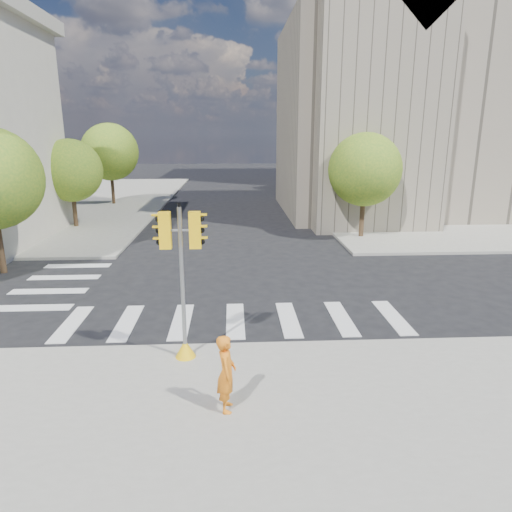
{
  "coord_description": "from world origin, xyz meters",
  "views": [
    {
      "loc": [
        -0.14,
        -16.24,
        6.09
      ],
      "look_at": [
        0.62,
        -1.49,
        2.1
      ],
      "focal_mm": 32.0,
      "sensor_mm": 36.0,
      "label": 1
    }
  ],
  "objects_px": {
    "traffic_signal": "(183,295)",
    "lamp_far": "(317,150)",
    "lamp_near": "(356,157)",
    "photographer": "(226,373)"
  },
  "relations": [
    {
      "from": "lamp_near",
      "to": "traffic_signal",
      "type": "height_order",
      "value": "lamp_near"
    },
    {
      "from": "traffic_signal",
      "to": "lamp_far",
      "type": "bearing_deg",
      "value": 73.54
    },
    {
      "from": "lamp_near",
      "to": "traffic_signal",
      "type": "relative_size",
      "value": 1.91
    },
    {
      "from": "lamp_far",
      "to": "photographer",
      "type": "distance_m",
      "value": 36.45
    },
    {
      "from": "lamp_near",
      "to": "lamp_far",
      "type": "xyz_separation_m",
      "value": [
        0.0,
        14.0,
        0.0
      ]
    },
    {
      "from": "traffic_signal",
      "to": "photographer",
      "type": "height_order",
      "value": "traffic_signal"
    },
    {
      "from": "photographer",
      "to": "lamp_far",
      "type": "bearing_deg",
      "value": -13.24
    },
    {
      "from": "lamp_far",
      "to": "traffic_signal",
      "type": "xyz_separation_m",
      "value": [
        -9.48,
        -32.79,
        -2.64
      ]
    },
    {
      "from": "photographer",
      "to": "lamp_near",
      "type": "bearing_deg",
      "value": -21.32
    },
    {
      "from": "lamp_far",
      "to": "traffic_signal",
      "type": "relative_size",
      "value": 1.91
    }
  ]
}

